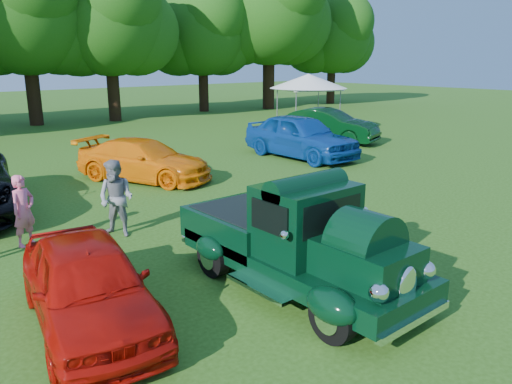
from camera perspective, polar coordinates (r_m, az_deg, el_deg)
ground at (r=8.80m, az=2.18°, el=-10.45°), size 120.00×120.00×0.00m
hero_pickup at (r=8.43m, az=4.56°, el=-5.78°), size 2.19×4.70×1.84m
red_convertible at (r=7.65m, az=-18.64°, el=-9.96°), size 2.18×4.04×1.31m
back_car_orange at (r=16.34m, az=-12.68°, el=3.58°), size 3.65×4.85×1.31m
back_car_blue at (r=19.71m, az=5.12°, el=6.38°), size 2.02×5.01×1.71m
back_car_green at (r=23.62m, az=8.12°, el=7.52°), size 3.18×5.00×1.56m
spectator_pink at (r=11.34m, az=-25.04°, el=-1.94°), size 0.65×0.57×1.51m
spectator_grey at (r=11.22m, az=-15.68°, el=-0.73°), size 0.98×1.04×1.70m
canopy_tent at (r=26.81m, az=6.01°, el=12.44°), size 5.19×5.19×3.03m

